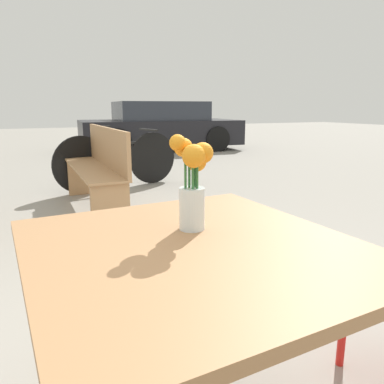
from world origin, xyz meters
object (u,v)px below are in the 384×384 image
object	(u,v)px
table_front	(193,279)
bicycle	(119,160)
parked_car	(160,127)
bench_near	(99,165)
flower_vase	(193,182)

from	to	relation	value
table_front	bicycle	world-z (taller)	bicycle
table_front	parked_car	world-z (taller)	parked_car
bench_near	parked_car	size ratio (longest dim) A/B	0.43
table_front	bicycle	xyz separation A→B (m)	(0.83, 4.01, -0.23)
flower_vase	parked_car	distance (m)	8.49
flower_vase	bicycle	xyz separation A→B (m)	(0.78, 3.90, -0.47)
flower_vase	parked_car	bearing A→B (deg)	70.14
bench_near	table_front	bearing A→B (deg)	-97.09
flower_vase	bicycle	bearing A→B (deg)	78.67
bench_near	flower_vase	bearing A→B (deg)	-96.37
flower_vase	parked_car	world-z (taller)	parked_car
table_front	bicycle	distance (m)	4.10
parked_car	table_front	bearing A→B (deg)	-109.93
bench_near	parked_car	xyz separation A→B (m)	(2.56, 5.07, 0.10)
parked_car	flower_vase	bearing A→B (deg)	-109.86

